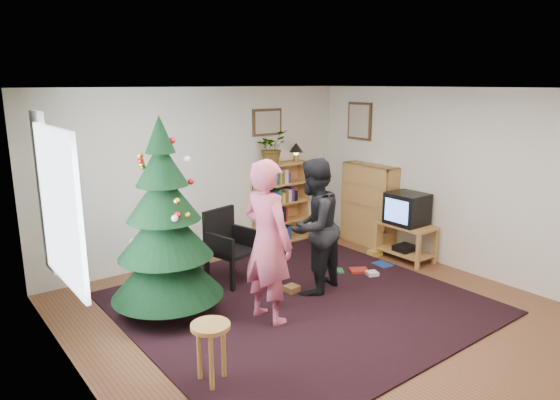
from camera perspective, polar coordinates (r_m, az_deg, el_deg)
floor at (r=5.84m, az=4.08°, el=-12.72°), size 5.00×5.00×0.00m
ceiling at (r=5.25m, az=4.53°, el=12.61°), size 5.00×5.00×0.00m
wall_back at (r=7.42m, az=-8.75°, el=2.97°), size 5.00×0.02×2.50m
wall_front at (r=4.01m, az=29.14°, el=-7.49°), size 5.00×0.02×2.50m
wall_left at (r=4.23m, az=-21.90°, el=-5.71°), size 0.02×5.00×2.50m
wall_right at (r=7.29m, az=19.07°, el=2.22°), size 0.02×5.00×2.50m
rug at (r=6.04m, az=2.14°, el=-11.67°), size 3.80×3.60×0.02m
window_pane at (r=4.73m, az=-23.86°, el=-0.78°), size 0.04×1.20×1.40m
curtain at (r=5.41m, az=-25.30°, el=0.72°), size 0.06×0.35×1.60m
picture_back at (r=7.92m, az=-1.48°, el=8.87°), size 0.55×0.03×0.42m
picture_right at (r=8.26m, az=9.08°, el=8.89°), size 0.03×0.50×0.60m
christmas_tree at (r=5.59m, az=-12.99°, el=-3.99°), size 1.23×1.23×2.24m
bookshelf_back at (r=8.13m, az=0.18°, el=-0.19°), size 0.95×0.30×1.30m
bookshelf_right at (r=8.09m, az=10.15°, el=-0.46°), size 0.30×0.95×1.30m
tv_stand at (r=7.58m, az=14.13°, el=-4.31°), size 0.46×0.82×0.55m
crt_tv at (r=7.46m, az=14.31°, el=-0.96°), size 0.48×0.52×0.45m
armchair at (r=6.57m, az=-5.99°, el=-4.86°), size 0.63×0.63×0.96m
stool at (r=4.45m, az=-7.91°, el=-15.32°), size 0.34×0.34×0.56m
person_standing at (r=5.33m, az=-1.44°, el=-4.84°), size 0.52×0.71×1.80m
person_by_chair at (r=6.10m, az=3.81°, el=-3.08°), size 0.97×0.85×1.68m
potted_plant at (r=7.85m, az=-0.97°, el=6.02°), size 0.58×0.54×0.53m
table_lamp at (r=8.16m, az=1.85°, el=5.88°), size 0.23×0.23×0.31m
floor_clutter at (r=7.04m, az=8.51°, el=-7.84°), size 2.07×0.75×0.08m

